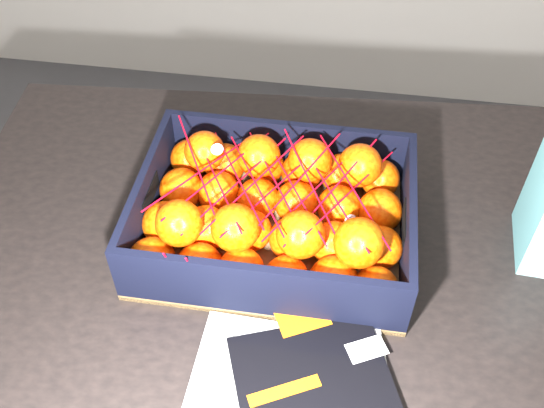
# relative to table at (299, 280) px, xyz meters

# --- Properties ---
(room_shell) EXTENTS (3.54, 3.54, 2.50)m
(room_shell) POSITION_rel_table_xyz_m (-0.08, -0.28, 0.60)
(room_shell) COLOR beige
(room_shell) RESTS_ON ground
(table) EXTENTS (1.26, 0.89, 0.75)m
(table) POSITION_rel_table_xyz_m (0.00, 0.00, 0.00)
(table) COLOR black
(table) RESTS_ON ground
(produce_crate) EXTENTS (0.43, 0.32, 0.12)m
(produce_crate) POSITION_rel_table_xyz_m (-0.05, 0.01, 0.13)
(produce_crate) COLOR brown
(produce_crate) RESTS_ON table
(clementine_heap) EXTENTS (0.41, 0.30, 0.13)m
(clementine_heap) POSITION_rel_table_xyz_m (-0.05, 0.01, 0.16)
(clementine_heap) COLOR #FF4A05
(clementine_heap) RESTS_ON produce_crate
(mesh_net) EXTENTS (0.36, 0.29, 0.10)m
(mesh_net) POSITION_rel_table_xyz_m (-0.05, 0.00, 0.22)
(mesh_net) COLOR red
(mesh_net) RESTS_ON clementine_heap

